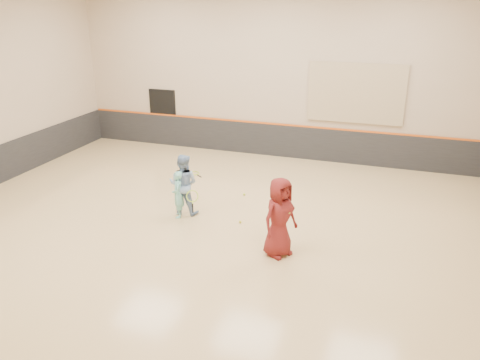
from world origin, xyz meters
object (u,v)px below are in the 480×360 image
(young_man, at_px, (280,217))
(spare_racket, at_px, (194,173))
(instructor, at_px, (183,184))
(girl, at_px, (178,194))

(young_man, distance_m, spare_racket, 5.86)
(instructor, bearing_deg, girl, 78.82)
(instructor, bearing_deg, young_man, 153.19)
(girl, xyz_separation_m, young_man, (3.02, -1.07, 0.29))
(instructor, relative_size, young_man, 0.90)
(young_man, bearing_deg, instructor, 97.56)
(instructor, relative_size, spare_racket, 2.23)
(young_man, bearing_deg, spare_racket, 74.90)
(spare_racket, bearing_deg, girl, -73.17)
(girl, distance_m, instructor, 0.33)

